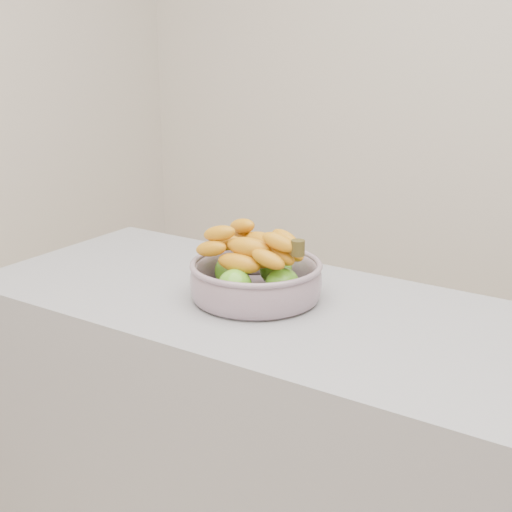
{
  "coord_description": "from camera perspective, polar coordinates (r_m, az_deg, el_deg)",
  "views": [
    {
      "loc": [
        0.48,
        -0.88,
        1.47
      ],
      "look_at": [
        -0.34,
        0.37,
        1.0
      ],
      "focal_mm": 50.0,
      "sensor_mm": 36.0,
      "label": 1
    }
  ],
  "objects": [
    {
      "name": "fruit_bowl",
      "position": [
        1.58,
        -0.02,
        -1.61
      ],
      "size": [
        0.29,
        0.29,
        0.16
      ],
      "rotation": [
        0.0,
        0.0,
        -0.09
      ],
      "color": "#A6B8C7",
      "rests_on": "counter"
    }
  ]
}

